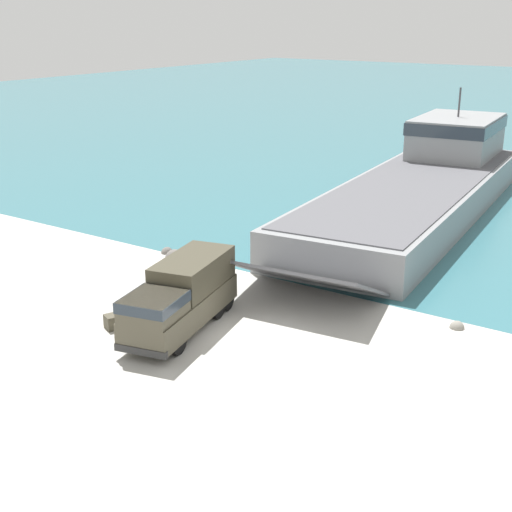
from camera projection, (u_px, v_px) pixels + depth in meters
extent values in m
plane|color=#B7B5AD|center=(257.00, 338.00, 32.05)|extent=(240.00, 240.00, 0.00)
cube|color=gray|center=(414.00, 199.00, 51.36)|extent=(12.01, 33.54, 2.45)
cube|color=#56565B|center=(416.00, 182.00, 50.96)|extent=(11.18, 32.17, 0.08)
cube|color=gray|center=(456.00, 137.00, 59.85)|extent=(7.06, 9.76, 3.30)
cube|color=#28333D|center=(457.00, 125.00, 59.53)|extent=(7.24, 9.86, 0.99)
cylinder|color=#3F3F42|center=(459.00, 102.00, 58.93)|extent=(0.16, 0.16, 2.40)
cube|color=#56565B|center=(303.00, 278.00, 35.64)|extent=(7.96, 5.69, 2.37)
cube|color=#4C4738|center=(181.00, 309.00, 32.66)|extent=(3.98, 7.85, 1.19)
cube|color=#4C4738|center=(153.00, 307.00, 30.14)|extent=(2.75, 2.99, 0.95)
cube|color=#28333D|center=(153.00, 301.00, 30.06)|extent=(2.83, 3.03, 0.48)
cube|color=#413C2E|center=(193.00, 272.00, 33.36)|extent=(3.28, 5.14, 1.51)
cube|color=#2D2D2D|center=(141.00, 351.00, 29.57)|extent=(2.43, 0.77, 0.32)
cylinder|color=black|center=(177.00, 340.00, 30.39)|extent=(0.62, 1.34, 1.29)
cylinder|color=black|center=(137.00, 333.00, 31.08)|extent=(0.62, 1.34, 1.29)
cylinder|color=black|center=(217.00, 305.00, 34.00)|extent=(0.62, 1.34, 1.29)
cylinder|color=black|center=(180.00, 300.00, 34.70)|extent=(0.62, 1.34, 1.29)
cylinder|color=black|center=(226.00, 297.00, 34.97)|extent=(0.62, 1.34, 1.29)
cylinder|color=black|center=(190.00, 292.00, 35.67)|extent=(0.62, 1.34, 1.29)
cylinder|color=#6B664C|center=(160.00, 302.00, 35.00)|extent=(0.14, 0.14, 0.86)
cylinder|color=#6B664C|center=(162.00, 301.00, 35.14)|extent=(0.14, 0.14, 0.86)
cube|color=#6B664C|center=(160.00, 287.00, 34.82)|extent=(0.27, 0.46, 0.68)
sphere|color=tan|center=(160.00, 278.00, 34.68)|extent=(0.23, 0.23, 0.23)
cube|color=#4C4738|center=(114.00, 321.00, 32.98)|extent=(0.94, 1.01, 0.67)
sphere|color=#66605B|center=(175.00, 259.00, 42.41)|extent=(1.19, 1.19, 1.19)
sphere|color=gray|center=(457.00, 328.00, 33.10)|extent=(0.69, 0.69, 0.69)
sphere|color=#66605B|center=(167.00, 253.00, 43.52)|extent=(0.75, 0.75, 0.75)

